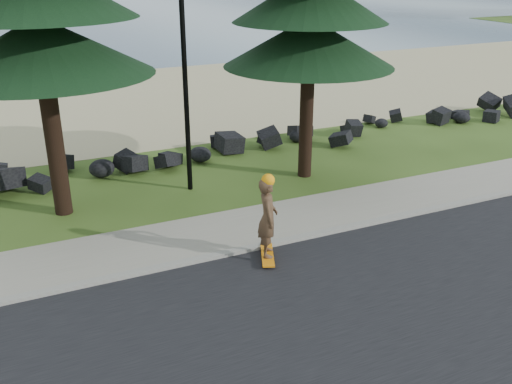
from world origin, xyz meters
TOP-DOWN VIEW (x-y plane):
  - ground at (0.00, 0.00)m, footprint 160.00×160.00m
  - road at (0.00, -4.50)m, footprint 160.00×7.00m
  - kerb at (0.00, -0.90)m, footprint 160.00×0.20m
  - sidewalk at (0.00, 0.20)m, footprint 160.00×2.00m
  - beach_sand at (0.00, 14.50)m, footprint 160.00×15.00m
  - ocean at (0.00, 51.00)m, footprint 160.00×58.00m
  - seawall_boulders at (0.00, 5.60)m, footprint 60.00×2.40m
  - lamp_post at (0.00, 3.20)m, footprint 0.25×0.14m
  - skateboarder at (0.25, -1.40)m, footprint 0.64×1.08m

SIDE VIEW (x-z plane):
  - ground at x=0.00m, z-range 0.00..0.00m
  - seawall_boulders at x=0.00m, z-range -0.55..0.55m
  - ocean at x=0.00m, z-range 0.00..0.01m
  - beach_sand at x=0.00m, z-range 0.00..0.01m
  - road at x=0.00m, z-range 0.00..0.02m
  - sidewalk at x=0.00m, z-range 0.00..0.08m
  - kerb at x=0.00m, z-range 0.00..0.10m
  - skateboarder at x=0.25m, z-range 0.01..1.99m
  - lamp_post at x=0.00m, z-range 0.06..8.20m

